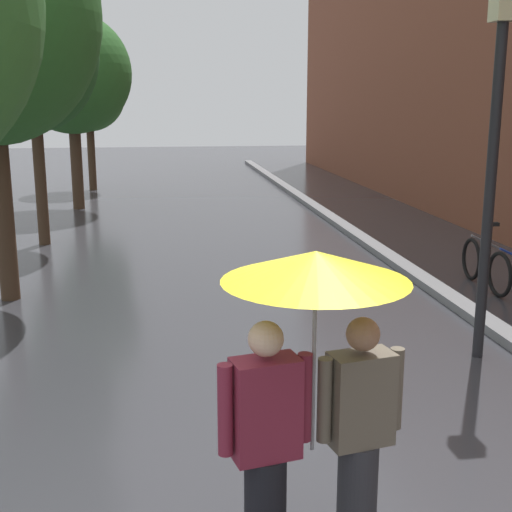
{
  "coord_description": "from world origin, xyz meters",
  "views": [
    {
      "loc": [
        -1.01,
        -4.03,
        2.91
      ],
      "look_at": [
        -0.05,
        2.69,
        1.35
      ],
      "focal_mm": 47.64,
      "sensor_mm": 36.0,
      "label": 1
    }
  ],
  "objects_px": {
    "parked_bicycle_4": "(501,257)",
    "street_lamp_post": "(493,151)",
    "street_tree_4": "(88,95)",
    "street_tree_3": "(71,74)",
    "street_tree_2": "(31,51)",
    "couple_under_umbrella": "(314,363)"
  },
  "relations": [
    {
      "from": "street_tree_3",
      "to": "couple_under_umbrella",
      "type": "distance_m",
      "value": 15.7
    },
    {
      "from": "street_tree_4",
      "to": "couple_under_umbrella",
      "type": "relative_size",
      "value": 2.08
    },
    {
      "from": "parked_bicycle_4",
      "to": "street_lamp_post",
      "type": "distance_m",
      "value": 4.3
    },
    {
      "from": "street_tree_4",
      "to": "parked_bicycle_4",
      "type": "bearing_deg",
      "value": -58.63
    },
    {
      "from": "street_tree_3",
      "to": "street_tree_4",
      "type": "height_order",
      "value": "street_tree_3"
    },
    {
      "from": "street_tree_3",
      "to": "street_lamp_post",
      "type": "distance_m",
      "value": 13.35
    },
    {
      "from": "couple_under_umbrella",
      "to": "street_tree_3",
      "type": "bearing_deg",
      "value": 101.43
    },
    {
      "from": "street_lamp_post",
      "to": "couple_under_umbrella",
      "type": "bearing_deg",
      "value": -129.77
    },
    {
      "from": "parked_bicycle_4",
      "to": "street_lamp_post",
      "type": "relative_size",
      "value": 0.28
    },
    {
      "from": "street_tree_4",
      "to": "parked_bicycle_4",
      "type": "xyz_separation_m",
      "value": [
        7.74,
        -12.7,
        -2.7
      ]
    },
    {
      "from": "street_tree_3",
      "to": "street_tree_4",
      "type": "distance_m",
      "value": 4.03
    },
    {
      "from": "parked_bicycle_4",
      "to": "street_tree_3",
      "type": "bearing_deg",
      "value": 131.78
    },
    {
      "from": "street_tree_2",
      "to": "couple_under_umbrella",
      "type": "relative_size",
      "value": 2.64
    },
    {
      "from": "couple_under_umbrella",
      "to": "street_lamp_post",
      "type": "xyz_separation_m",
      "value": [
        2.72,
        3.27,
        1.0
      ]
    },
    {
      "from": "street_tree_3",
      "to": "parked_bicycle_4",
      "type": "distance_m",
      "value": 12.1
    },
    {
      "from": "street_tree_2",
      "to": "parked_bicycle_4",
      "type": "distance_m",
      "value": 9.54
    },
    {
      "from": "street_tree_4",
      "to": "street_tree_3",
      "type": "bearing_deg",
      "value": -90.45
    },
    {
      "from": "street_tree_2",
      "to": "parked_bicycle_4",
      "type": "xyz_separation_m",
      "value": [
        7.96,
        -3.96,
        -3.47
      ]
    },
    {
      "from": "street_tree_2",
      "to": "street_tree_3",
      "type": "xyz_separation_m",
      "value": [
        0.18,
        4.75,
        -0.26
      ]
    },
    {
      "from": "street_tree_3",
      "to": "street_lamp_post",
      "type": "height_order",
      "value": "street_tree_3"
    },
    {
      "from": "street_lamp_post",
      "to": "street_tree_2",
      "type": "bearing_deg",
      "value": 129.7
    },
    {
      "from": "street_tree_3",
      "to": "street_tree_4",
      "type": "relative_size",
      "value": 1.21
    }
  ]
}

